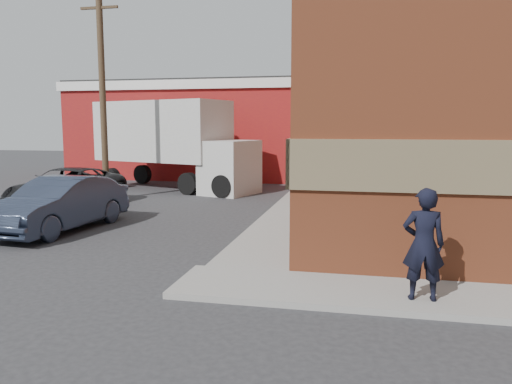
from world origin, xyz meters
The scene contains 8 objects.
ground centered at (0.00, 0.00, 0.00)m, with size 90.00×90.00×0.00m, color #28282B.
sidewalk_west centered at (0.60, 9.00, 0.06)m, with size 1.80×18.00×0.12m, color gray.
warehouse centered at (-6.00, 20.00, 2.81)m, with size 16.30×8.30×5.60m.
utility_pole centered at (-7.50, 9.00, 4.75)m, with size 2.00×0.26×9.00m.
man centered at (3.95, -1.18, 1.08)m, with size 0.70×0.46×1.92m, color black.
sedan centered at (-5.71, 3.08, 0.78)m, with size 1.66×4.75×1.57m, color #2D374B.
suv_a centered at (-7.87, 6.76, 0.74)m, with size 2.46×5.33×1.48m, color black.
box_truck centered at (-5.83, 12.67, 2.43)m, with size 8.88×5.09×4.21m.
Camera 1 is at (2.91, -9.78, 3.06)m, focal length 35.00 mm.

